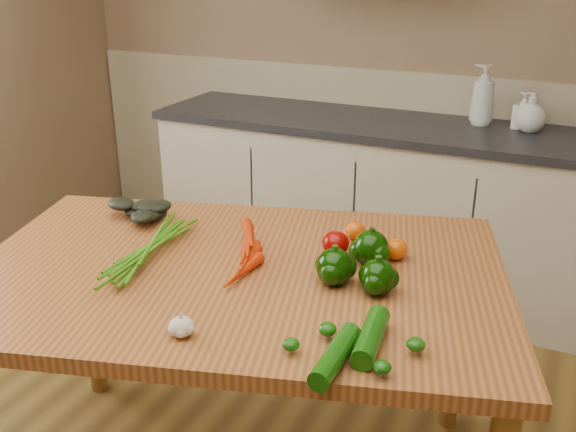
{
  "coord_description": "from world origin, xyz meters",
  "views": [
    {
      "loc": [
        0.85,
        -0.86,
        1.67
      ],
      "look_at": [
        0.06,
        0.83,
        0.91
      ],
      "focal_mm": 40.0,
      "sensor_mm": 36.0,
      "label": 1
    }
  ],
  "objects_px": {
    "soap_bottle_b": "(524,111)",
    "pepper_c": "(378,277)",
    "table": "(237,296)",
    "carrot_bunch": "(215,248)",
    "tomato_b": "(355,231)",
    "zucchini_a": "(371,337)",
    "soap_bottle_a": "(483,95)",
    "pepper_b": "(371,248)",
    "garlic_bulb": "(181,327)",
    "leafy_greens": "(136,206)",
    "pepper_a": "(334,267)",
    "soap_bottle_c": "(532,112)",
    "zucchini_b": "(335,355)",
    "tomato_a": "(336,243)",
    "tomato_c": "(396,249)"
  },
  "relations": [
    {
      "from": "soap_bottle_c",
      "to": "zucchini_a",
      "type": "distance_m",
      "value": 1.92
    },
    {
      "from": "carrot_bunch",
      "to": "zucchini_b",
      "type": "height_order",
      "value": "carrot_bunch"
    },
    {
      "from": "tomato_a",
      "to": "tomato_c",
      "type": "relative_size",
      "value": 1.17
    },
    {
      "from": "zucchini_b",
      "to": "leafy_greens",
      "type": "bearing_deg",
      "value": 151.87
    },
    {
      "from": "table",
      "to": "zucchini_b",
      "type": "xyz_separation_m",
      "value": [
        0.43,
        -0.32,
        0.12
      ]
    },
    {
      "from": "garlic_bulb",
      "to": "tomato_b",
      "type": "distance_m",
      "value": 0.73
    },
    {
      "from": "pepper_a",
      "to": "tomato_c",
      "type": "xyz_separation_m",
      "value": [
        0.11,
        0.22,
        -0.02
      ]
    },
    {
      "from": "tomato_a",
      "to": "tomato_b",
      "type": "xyz_separation_m",
      "value": [
        0.01,
        0.14,
        -0.01
      ]
    },
    {
      "from": "leafy_greens",
      "to": "zucchini_a",
      "type": "relative_size",
      "value": 1.07
    },
    {
      "from": "zucchini_a",
      "to": "pepper_c",
      "type": "bearing_deg",
      "value": 104.44
    },
    {
      "from": "soap_bottle_c",
      "to": "pepper_c",
      "type": "height_order",
      "value": "soap_bottle_c"
    },
    {
      "from": "soap_bottle_b",
      "to": "pepper_b",
      "type": "xyz_separation_m",
      "value": [
        -0.24,
        -1.55,
        -0.11
      ]
    },
    {
      "from": "garlic_bulb",
      "to": "pepper_c",
      "type": "height_order",
      "value": "pepper_c"
    },
    {
      "from": "soap_bottle_a",
      "to": "soap_bottle_b",
      "type": "bearing_deg",
      "value": 84.61
    },
    {
      "from": "soap_bottle_b",
      "to": "tomato_c",
      "type": "relative_size",
      "value": 2.43
    },
    {
      "from": "garlic_bulb",
      "to": "pepper_c",
      "type": "bearing_deg",
      "value": 47.99
    },
    {
      "from": "zucchini_a",
      "to": "table",
      "type": "bearing_deg",
      "value": 155.51
    },
    {
      "from": "tomato_b",
      "to": "zucchini_b",
      "type": "xyz_separation_m",
      "value": [
        0.19,
        -0.66,
        -0.0
      ]
    },
    {
      "from": "soap_bottle_a",
      "to": "tomato_c",
      "type": "xyz_separation_m",
      "value": [
        0.01,
        -1.48,
        -0.18
      ]
    },
    {
      "from": "soap_bottle_b",
      "to": "pepper_c",
      "type": "bearing_deg",
      "value": 15.29
    },
    {
      "from": "soap_bottle_a",
      "to": "soap_bottle_b",
      "type": "xyz_separation_m",
      "value": [
        0.19,
        -0.0,
        -0.06
      ]
    },
    {
      "from": "table",
      "to": "pepper_b",
      "type": "bearing_deg",
      "value": 12.33
    },
    {
      "from": "tomato_b",
      "to": "tomato_c",
      "type": "bearing_deg",
      "value": -28.88
    },
    {
      "from": "carrot_bunch",
      "to": "zucchini_b",
      "type": "relative_size",
      "value": 1.34
    },
    {
      "from": "table",
      "to": "soap_bottle_b",
      "type": "bearing_deg",
      "value": 55.16
    },
    {
      "from": "table",
      "to": "carrot_bunch",
      "type": "relative_size",
      "value": 6.14
    },
    {
      "from": "table",
      "to": "tomato_b",
      "type": "relative_size",
      "value": 27.95
    },
    {
      "from": "soap_bottle_b",
      "to": "carrot_bunch",
      "type": "xyz_separation_m",
      "value": [
        -0.67,
        -1.72,
        -0.12
      ]
    },
    {
      "from": "pepper_a",
      "to": "pepper_b",
      "type": "relative_size",
      "value": 0.97
    },
    {
      "from": "garlic_bulb",
      "to": "soap_bottle_c",
      "type": "bearing_deg",
      "value": 74.61
    },
    {
      "from": "soap_bottle_b",
      "to": "soap_bottle_c",
      "type": "distance_m",
      "value": 0.06
    },
    {
      "from": "table",
      "to": "soap_bottle_c",
      "type": "relative_size",
      "value": 9.73
    },
    {
      "from": "soap_bottle_c",
      "to": "carrot_bunch",
      "type": "relative_size",
      "value": 0.63
    },
    {
      "from": "soap_bottle_c",
      "to": "table",
      "type": "bearing_deg",
      "value": 7.48
    },
    {
      "from": "soap_bottle_b",
      "to": "pepper_c",
      "type": "height_order",
      "value": "soap_bottle_b"
    },
    {
      "from": "table",
      "to": "soap_bottle_b",
      "type": "distance_m",
      "value": 1.85
    },
    {
      "from": "table",
      "to": "tomato_b",
      "type": "height_order",
      "value": "tomato_b"
    },
    {
      "from": "garlic_bulb",
      "to": "pepper_a",
      "type": "distance_m",
      "value": 0.46
    },
    {
      "from": "tomato_c",
      "to": "zucchini_a",
      "type": "height_order",
      "value": "tomato_c"
    },
    {
      "from": "zucchini_a",
      "to": "leafy_greens",
      "type": "bearing_deg",
      "value": 158.13
    },
    {
      "from": "pepper_a",
      "to": "pepper_b",
      "type": "xyz_separation_m",
      "value": [
        0.05,
        0.15,
        0.0
      ]
    },
    {
      "from": "carrot_bunch",
      "to": "tomato_c",
      "type": "relative_size",
      "value": 4.05
    },
    {
      "from": "soap_bottle_c",
      "to": "tomato_b",
      "type": "height_order",
      "value": "soap_bottle_c"
    },
    {
      "from": "tomato_b",
      "to": "garlic_bulb",
      "type": "bearing_deg",
      "value": -104.76
    },
    {
      "from": "garlic_bulb",
      "to": "tomato_b",
      "type": "relative_size",
      "value": 0.94
    },
    {
      "from": "carrot_bunch",
      "to": "pepper_a",
      "type": "distance_m",
      "value": 0.37
    },
    {
      "from": "carrot_bunch",
      "to": "pepper_b",
      "type": "xyz_separation_m",
      "value": [
        0.43,
        0.17,
        0.01
      ]
    },
    {
      "from": "soap_bottle_b",
      "to": "pepper_a",
      "type": "distance_m",
      "value": 1.73
    },
    {
      "from": "leafy_greens",
      "to": "tomato_b",
      "type": "bearing_deg",
      "value": 13.7
    },
    {
      "from": "pepper_a",
      "to": "tomato_a",
      "type": "height_order",
      "value": "pepper_a"
    }
  ]
}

